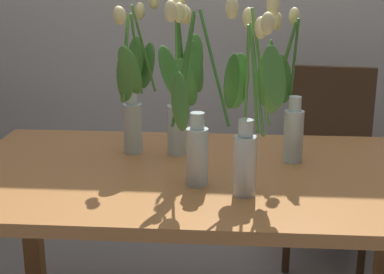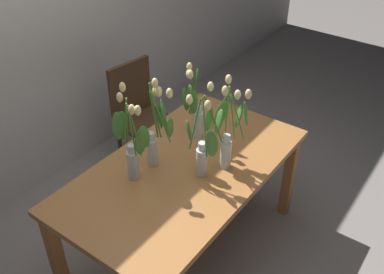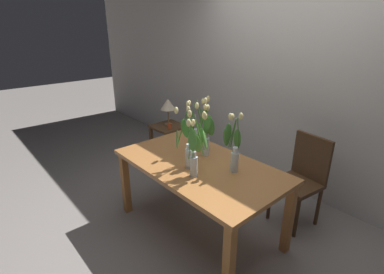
{
  "view_description": "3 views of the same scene",
  "coord_description": "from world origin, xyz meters",
  "px_view_note": "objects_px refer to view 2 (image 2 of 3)",
  "views": [
    {
      "loc": [
        0.11,
        -1.8,
        1.39
      ],
      "look_at": [
        -0.02,
        -0.05,
        0.87
      ],
      "focal_mm": 54.01,
      "sensor_mm": 36.0,
      "label": 1
    },
    {
      "loc": [
        -1.62,
        -1.24,
        2.38
      ],
      "look_at": [
        0.0,
        -0.05,
        0.98
      ],
      "focal_mm": 40.25,
      "sensor_mm": 36.0,
      "label": 2
    },
    {
      "loc": [
        1.73,
        -1.61,
        1.93
      ],
      "look_at": [
        -0.08,
        -0.02,
        0.99
      ],
      "focal_mm": 26.67,
      "sensor_mm": 36.0,
      "label": 3
    }
  ],
  "objects_px": {
    "tulip_vase_0": "(157,132)",
    "dining_chair": "(140,112)",
    "tulip_vase_1": "(132,145)",
    "tulip_vase_4": "(195,111)",
    "tulip_vase_2": "(204,146)",
    "tulip_vase_3": "(227,132)",
    "dining_table": "(185,178)"
  },
  "relations": [
    {
      "from": "tulip_vase_0",
      "to": "dining_chair",
      "type": "distance_m",
      "value": 1.08
    },
    {
      "from": "tulip_vase_1",
      "to": "dining_chair",
      "type": "xyz_separation_m",
      "value": [
        0.82,
        0.71,
        -0.44
      ]
    },
    {
      "from": "tulip_vase_1",
      "to": "dining_chair",
      "type": "distance_m",
      "value": 1.17
    },
    {
      "from": "tulip_vase_0",
      "to": "tulip_vase_4",
      "type": "distance_m",
      "value": 0.36
    },
    {
      "from": "tulip_vase_1",
      "to": "tulip_vase_2",
      "type": "distance_m",
      "value": 0.4
    },
    {
      "from": "tulip_vase_2",
      "to": "tulip_vase_3",
      "type": "xyz_separation_m",
      "value": [
        0.17,
        -0.05,
        0.02
      ]
    },
    {
      "from": "tulip_vase_3",
      "to": "tulip_vase_0",
      "type": "bearing_deg",
      "value": 124.79
    },
    {
      "from": "dining_table",
      "to": "tulip_vase_3",
      "type": "height_order",
      "value": "tulip_vase_3"
    },
    {
      "from": "tulip_vase_1",
      "to": "tulip_vase_2",
      "type": "bearing_deg",
      "value": -53.19
    },
    {
      "from": "tulip_vase_0",
      "to": "dining_chair",
      "type": "xyz_separation_m",
      "value": [
        0.64,
        0.75,
        -0.45
      ]
    },
    {
      "from": "dining_chair",
      "to": "tulip_vase_3",
      "type": "bearing_deg",
      "value": -110.52
    },
    {
      "from": "dining_table",
      "to": "tulip_vase_0",
      "type": "xyz_separation_m",
      "value": [
        -0.07,
        0.15,
        0.32
      ]
    },
    {
      "from": "tulip_vase_3",
      "to": "dining_chair",
      "type": "bearing_deg",
      "value": 69.48
    },
    {
      "from": "dining_table",
      "to": "tulip_vase_3",
      "type": "distance_m",
      "value": 0.41
    },
    {
      "from": "tulip_vase_0",
      "to": "tulip_vase_1",
      "type": "relative_size",
      "value": 1.04
    },
    {
      "from": "tulip_vase_3",
      "to": "dining_table",
      "type": "bearing_deg",
      "value": 130.76
    },
    {
      "from": "tulip_vase_2",
      "to": "tulip_vase_0",
      "type": "bearing_deg",
      "value": 102.53
    },
    {
      "from": "tulip_vase_2",
      "to": "tulip_vase_4",
      "type": "height_order",
      "value": "tulip_vase_2"
    },
    {
      "from": "tulip_vase_4",
      "to": "dining_chair",
      "type": "bearing_deg",
      "value": 69.6
    },
    {
      "from": "dining_table",
      "to": "tulip_vase_2",
      "type": "height_order",
      "value": "tulip_vase_2"
    },
    {
      "from": "dining_table",
      "to": "dining_chair",
      "type": "distance_m",
      "value": 1.07
    },
    {
      "from": "dining_table",
      "to": "tulip_vase_4",
      "type": "distance_m",
      "value": 0.43
    },
    {
      "from": "tulip_vase_2",
      "to": "tulip_vase_4",
      "type": "bearing_deg",
      "value": 43.03
    },
    {
      "from": "dining_table",
      "to": "dining_chair",
      "type": "xyz_separation_m",
      "value": [
        0.57,
        0.89,
        -0.12
      ]
    },
    {
      "from": "tulip_vase_2",
      "to": "tulip_vase_4",
      "type": "xyz_separation_m",
      "value": [
        0.29,
        0.27,
        -0.01
      ]
    },
    {
      "from": "tulip_vase_1",
      "to": "tulip_vase_2",
      "type": "xyz_separation_m",
      "value": [
        0.24,
        -0.32,
        -0.01
      ]
    },
    {
      "from": "tulip_vase_0",
      "to": "tulip_vase_2",
      "type": "height_order",
      "value": "tulip_vase_0"
    },
    {
      "from": "dining_table",
      "to": "tulip_vase_4",
      "type": "relative_size",
      "value": 3.07
    },
    {
      "from": "tulip_vase_1",
      "to": "tulip_vase_3",
      "type": "distance_m",
      "value": 0.56
    },
    {
      "from": "tulip_vase_3",
      "to": "tulip_vase_4",
      "type": "distance_m",
      "value": 0.35
    },
    {
      "from": "tulip_vase_0",
      "to": "tulip_vase_4",
      "type": "height_order",
      "value": "tulip_vase_0"
    },
    {
      "from": "tulip_vase_2",
      "to": "tulip_vase_3",
      "type": "relative_size",
      "value": 0.99
    }
  ]
}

